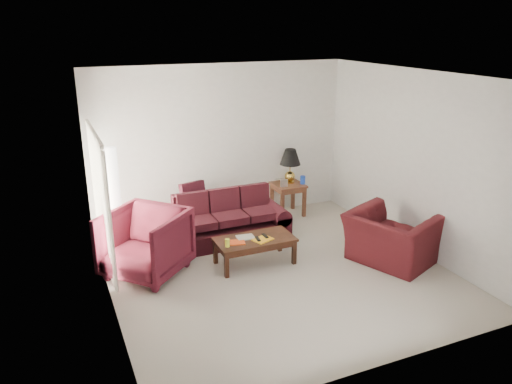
# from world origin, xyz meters

# --- Properties ---
(floor) EXTENTS (5.00, 5.00, 0.00)m
(floor) POSITION_xyz_m (0.00, 0.00, 0.00)
(floor) COLOR beige
(floor) RESTS_ON ground
(blinds) EXTENTS (0.10, 2.00, 2.16)m
(blinds) POSITION_xyz_m (-2.42, 1.30, 1.08)
(blinds) COLOR silver
(blinds) RESTS_ON ground
(sofa) EXTENTS (2.11, 0.93, 0.86)m
(sofa) POSITION_xyz_m (-0.30, 1.40, 0.43)
(sofa) COLOR black
(sofa) RESTS_ON ground
(throw_pillow) EXTENTS (0.51, 0.34, 0.49)m
(throw_pillow) POSITION_xyz_m (-0.72, 2.07, 0.72)
(throw_pillow) COLOR black
(throw_pillow) RESTS_ON sofa
(end_table) EXTENTS (0.64, 0.64, 0.65)m
(end_table) POSITION_xyz_m (1.26, 2.15, 0.32)
(end_table) COLOR #56321D
(end_table) RESTS_ON ground
(table_lamp) EXTENTS (0.50, 0.50, 0.69)m
(table_lamp) POSITION_xyz_m (1.32, 2.20, 0.99)
(table_lamp) COLOR gold
(table_lamp) RESTS_ON end_table
(clock) EXTENTS (0.14, 0.06, 0.14)m
(clock) POSITION_xyz_m (1.11, 2.03, 0.72)
(clock) COLOR silver
(clock) RESTS_ON end_table
(blue_canister) EXTENTS (0.11, 0.11, 0.16)m
(blue_canister) POSITION_xyz_m (1.53, 2.04, 0.73)
(blue_canister) COLOR #1B3EB5
(blue_canister) RESTS_ON end_table
(picture_frame) EXTENTS (0.15, 0.17, 0.05)m
(picture_frame) POSITION_xyz_m (1.14, 2.31, 0.72)
(picture_frame) COLOR #B1B1B5
(picture_frame) RESTS_ON end_table
(floor_lamp) EXTENTS (0.29, 0.29, 1.76)m
(floor_lamp) POSITION_xyz_m (-2.14, 2.02, 0.88)
(floor_lamp) COLOR silver
(floor_lamp) RESTS_ON ground
(armchair_left) EXTENTS (1.58, 1.58, 1.03)m
(armchair_left) POSITION_xyz_m (-1.88, 0.74, 0.52)
(armchair_left) COLOR #47101B
(armchair_left) RESTS_ON ground
(armchair_right) EXTENTS (1.51, 1.60, 0.82)m
(armchair_right) POSITION_xyz_m (1.82, -0.40, 0.41)
(armchair_right) COLOR #3E0E12
(armchair_right) RESTS_ON ground
(coffee_table) EXTENTS (1.28, 0.68, 0.44)m
(coffee_table) POSITION_xyz_m (-0.22, 0.40, 0.22)
(coffee_table) COLOR black
(coffee_table) RESTS_ON ground
(magazine_red) EXTENTS (0.31, 0.26, 0.02)m
(magazine_red) POSITION_xyz_m (-0.55, 0.36, 0.45)
(magazine_red) COLOR #C63D13
(magazine_red) RESTS_ON coffee_table
(magazine_white) EXTENTS (0.30, 0.23, 0.02)m
(magazine_white) POSITION_xyz_m (-0.34, 0.49, 0.45)
(magazine_white) COLOR beige
(magazine_white) RESTS_ON coffee_table
(magazine_orange) EXTENTS (0.36, 0.31, 0.02)m
(magazine_orange) POSITION_xyz_m (-0.12, 0.30, 0.45)
(magazine_orange) COLOR gold
(magazine_orange) RESTS_ON coffee_table
(remote_a) EXTENTS (0.07, 0.18, 0.02)m
(remote_a) POSITION_xyz_m (-0.20, 0.31, 0.47)
(remote_a) COLOR black
(remote_a) RESTS_ON coffee_table
(remote_b) EXTENTS (0.05, 0.17, 0.02)m
(remote_b) POSITION_xyz_m (-0.05, 0.38, 0.47)
(remote_b) COLOR black
(remote_b) RESTS_ON coffee_table
(yellow_glass) EXTENTS (0.09, 0.09, 0.13)m
(yellow_glass) POSITION_xyz_m (-0.72, 0.29, 0.50)
(yellow_glass) COLOR #E8F736
(yellow_glass) RESTS_ON coffee_table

